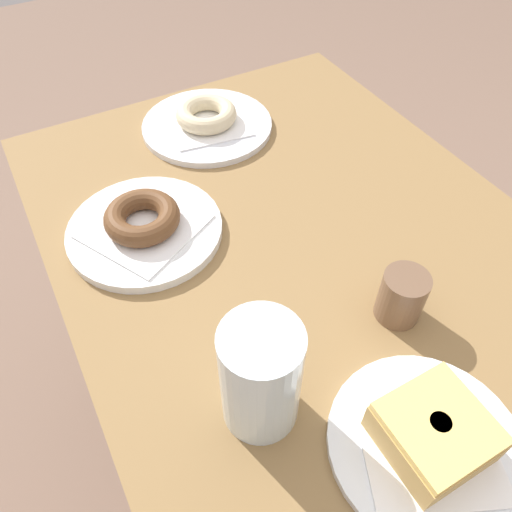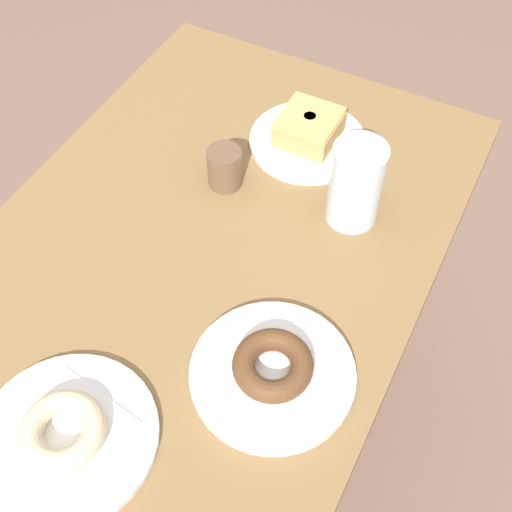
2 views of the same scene
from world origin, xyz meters
name	(u,v)px [view 2 (image 2 of 2)]	position (x,y,z in m)	size (l,w,h in m)	color
ground_plane	(224,433)	(0.00, 0.00, 0.00)	(6.00, 6.00, 0.00)	#7E6251
table	(210,284)	(0.00, 0.00, 0.61)	(0.95, 0.65, 0.71)	olive
plate_chocolate_ring	(272,374)	(-0.15, -0.18, 0.72)	(0.22, 0.22, 0.01)	white
napkin_chocolate_ring	(273,371)	(-0.15, -0.18, 0.72)	(0.14, 0.14, 0.00)	white
donut_chocolate_ring	(273,365)	(-0.15, -0.18, 0.74)	(0.10, 0.10, 0.03)	brown
plate_glazed_square	(308,141)	(0.27, -0.04, 0.71)	(0.20, 0.20, 0.01)	white
napkin_glazed_square	(308,138)	(0.27, -0.04, 0.72)	(0.13, 0.13, 0.00)	white
donut_glazed_square	(309,127)	(0.27, -0.04, 0.75)	(0.09, 0.09, 0.05)	tan
plate_sugar_ring	(64,436)	(-0.34, 0.00, 0.71)	(0.22, 0.22, 0.01)	white
napkin_sugar_ring	(63,434)	(-0.34, 0.00, 0.72)	(0.13, 0.13, 0.00)	white
donut_sugar_ring	(60,429)	(-0.34, 0.00, 0.74)	(0.10, 0.10, 0.03)	beige
water_glass	(356,184)	(0.15, -0.17, 0.78)	(0.08, 0.08, 0.14)	silver
sugar_jar	(225,167)	(0.13, 0.04, 0.74)	(0.05, 0.05, 0.07)	brown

